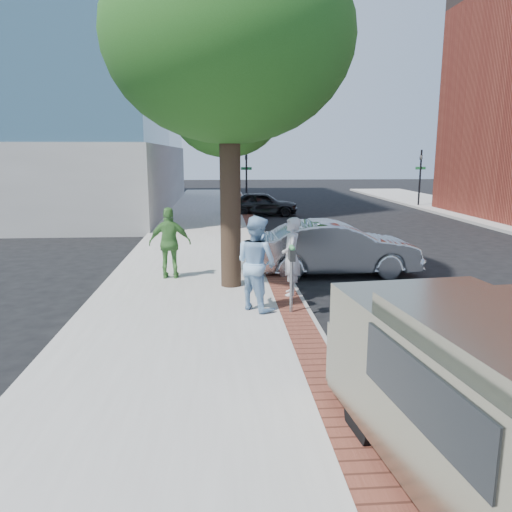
{
  "coord_description": "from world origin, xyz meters",
  "views": [
    {
      "loc": [
        -0.88,
        -10.71,
        3.5
      ],
      "look_at": [
        -0.05,
        0.53,
        1.2
      ],
      "focal_mm": 35.0,
      "sensor_mm": 36.0,
      "label": 1
    }
  ],
  "objects": [
    {
      "name": "sedan_silver",
      "position": [
        2.53,
        3.49,
        0.79
      ],
      "size": [
        4.8,
        1.68,
        1.58
      ],
      "primitive_type": "imported",
      "rotation": [
        0.0,
        0.0,
        1.57
      ],
      "color": "#ADAFB4",
      "rests_on": "ground"
    },
    {
      "name": "signal_near",
      "position": [
        0.9,
        22.0,
        2.25
      ],
      "size": [
        0.7,
        0.15,
        3.8
      ],
      "color": "black",
      "rests_on": "ground"
    },
    {
      "name": "tree_far",
      "position": [
        -0.5,
        12.0,
        5.3
      ],
      "size": [
        4.8,
        4.8,
        7.14
      ],
      "color": "black",
      "rests_on": "sidewalk"
    },
    {
      "name": "office_base",
      "position": [
        -13.0,
        22.0,
        2.0
      ],
      "size": [
        18.2,
        22.2,
        4.0
      ],
      "primitive_type": "cube",
      "color": "gray",
      "rests_on": "ground"
    },
    {
      "name": "person_gray",
      "position": [
        0.83,
        0.92,
        1.09
      ],
      "size": [
        0.52,
        0.73,
        1.89
      ],
      "primitive_type": "imported",
      "rotation": [
        0.0,
        0.0,
        -1.68
      ],
      "color": "silver",
      "rests_on": "sidewalk"
    },
    {
      "name": "office_tower",
      "position": [
        -13.0,
        22.0,
        12.0
      ],
      "size": [
        18.0,
        22.0,
        24.0
      ],
      "primitive_type": "cube",
      "color": "slate",
      "rests_on": "ground"
    },
    {
      "name": "parking_meter",
      "position": [
        0.64,
        -0.47,
        1.21
      ],
      "size": [
        0.12,
        0.32,
        1.47
      ],
      "color": "gray",
      "rests_on": "sidewalk"
    },
    {
      "name": "person_officer",
      "position": [
        -0.09,
        -0.14,
        1.18
      ],
      "size": [
        1.25,
        1.27,
        2.07
      ],
      "primitive_type": "imported",
      "rotation": [
        0.0,
        0.0,
        2.29
      ],
      "color": "#91BCE0",
      "rests_on": "sidewalk"
    },
    {
      "name": "signal_far",
      "position": [
        12.5,
        22.0,
        2.25
      ],
      "size": [
        0.7,
        0.15,
        3.8
      ],
      "color": "black",
      "rests_on": "ground"
    },
    {
      "name": "brick_strip",
      "position": [
        0.7,
        8.0,
        0.15
      ],
      "size": [
        0.6,
        60.0,
        0.01
      ],
      "primitive_type": "cube",
      "color": "brown",
      "rests_on": "sidewalk"
    },
    {
      "name": "tree_near",
      "position": [
        -0.6,
        1.9,
        6.17
      ],
      "size": [
        6.0,
        6.0,
        8.51
      ],
      "color": "black",
      "rests_on": "sidewalk"
    },
    {
      "name": "bg_car",
      "position": [
        1.6,
        18.1,
        0.7
      ],
      "size": [
        4.21,
        1.96,
        1.4
      ],
      "primitive_type": "imported",
      "rotation": [
        0.0,
        0.0,
        1.49
      ],
      "color": "black",
      "rests_on": "ground"
    },
    {
      "name": "sidewalk",
      "position": [
        -1.5,
        8.0,
        0.07
      ],
      "size": [
        5.0,
        60.0,
        0.15
      ],
      "primitive_type": "cube",
      "color": "#9E9991",
      "rests_on": "ground"
    },
    {
      "name": "ground",
      "position": [
        0.0,
        0.0,
        0.0
      ],
      "size": [
        120.0,
        120.0,
        0.0
      ],
      "primitive_type": "plane",
      "color": "black",
      "rests_on": "ground"
    },
    {
      "name": "person_green",
      "position": [
        -2.24,
        2.84,
        1.13
      ],
      "size": [
        1.15,
        0.49,
        1.95
      ],
      "primitive_type": "imported",
      "rotation": [
        0.0,
        0.0,
        3.13
      ],
      "color": "#4E8E40",
      "rests_on": "sidewalk"
    },
    {
      "name": "curb",
      "position": [
        1.05,
        8.0,
        0.07
      ],
      "size": [
        0.1,
        60.0,
        0.15
      ],
      "primitive_type": "cube",
      "color": "gray",
      "rests_on": "ground"
    }
  ]
}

